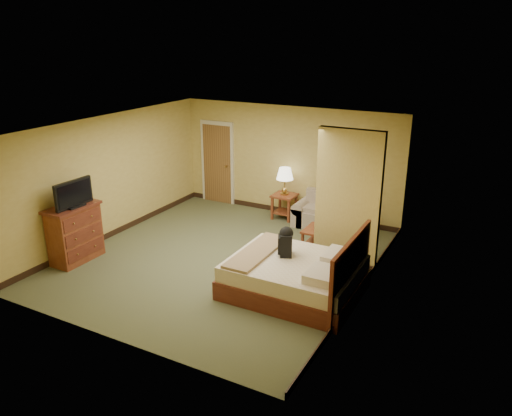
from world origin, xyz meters
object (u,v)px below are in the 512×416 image
Objects in this scene: loveseat at (329,217)px; coffee_table at (321,235)px; dresser at (75,233)px; bed at (298,276)px.

loveseat is 1.22m from coffee_table.
dresser reaches higher than loveseat.
loveseat is at bearing 46.36° from dresser.
bed is (4.29, 0.80, -0.24)m from dresser.
loveseat is 2.33× the size of coffee_table.
dresser reaches higher than coffee_table.
loveseat is at bearing 100.59° from bed.
bed is at bearing -80.71° from coffee_table.
dresser is at bearing -133.64° from loveseat.
bed reaches higher than dresser.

